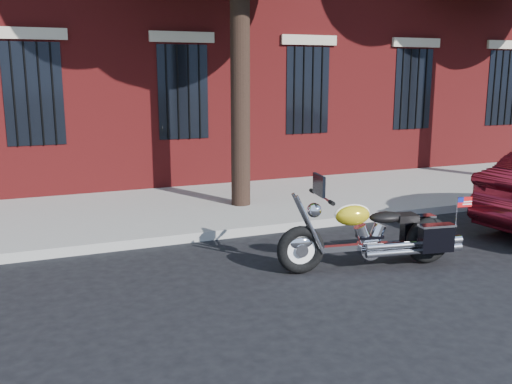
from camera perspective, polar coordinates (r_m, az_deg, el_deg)
name	(u,v)px	position (r m, az deg, el deg)	size (l,w,h in m)	color
ground	(280,260)	(8.16, 2.45, -6.83)	(120.00, 120.00, 0.00)	black
curb	(245,231)	(9.35, -1.08, -3.89)	(40.00, 0.16, 0.15)	gray
sidewalk	(210,206)	(11.07, -4.60, -1.44)	(40.00, 3.60, 0.15)	gray
motorcycle	(376,236)	(7.88, 11.87, -4.35)	(2.55, 0.99, 1.32)	black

